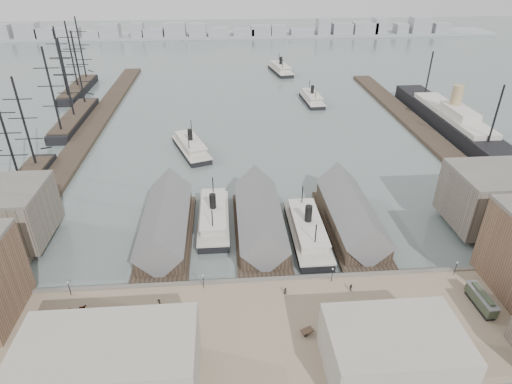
{
  "coord_description": "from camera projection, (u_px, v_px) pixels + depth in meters",
  "views": [
    {
      "loc": [
        -8.8,
        -82.79,
        70.2
      ],
      "look_at": [
        0.0,
        30.0,
        6.0
      ],
      "focal_mm": 30.0,
      "sensor_mm": 36.0,
      "label": 1
    }
  ],
  "objects": [
    {
      "name": "ground",
      "position": [
        265.0,
        272.0,
        107.03
      ],
      "size": [
        900.0,
        900.0,
        0.0
      ],
      "primitive_type": "plane",
      "color": "#515D5C",
      "rests_on": "ground"
    },
    {
      "name": "quay",
      "position": [
        275.0,
        330.0,
        89.2
      ],
      "size": [
        180.0,
        30.0,
        2.0
      ],
      "primitive_type": "cube",
      "color": "#7D6A54",
      "rests_on": "ground"
    },
    {
      "name": "seawall",
      "position": [
        267.0,
        282.0,
        101.96
      ],
      "size": [
        180.0,
        1.2,
        2.3
      ],
      "primitive_type": "cube",
      "color": "#59544C",
      "rests_on": "ground"
    },
    {
      "name": "west_wharf",
      "position": [
        90.0,
        130.0,
        188.75
      ],
      "size": [
        10.0,
        220.0,
        1.6
      ],
      "primitive_type": "cube",
      "color": "#2D231C",
      "rests_on": "ground"
    },
    {
      "name": "east_wharf",
      "position": [
        420.0,
        129.0,
        189.95
      ],
      "size": [
        10.0,
        180.0,
        1.6
      ],
      "primitive_type": "cube",
      "color": "#2D231C",
      "rests_on": "ground"
    },
    {
      "name": "ferry_shed_west",
      "position": [
        166.0,
        223.0,
        117.62
      ],
      "size": [
        14.0,
        42.0,
        12.6
      ],
      "color": "#2D231C",
      "rests_on": "ground"
    },
    {
      "name": "ferry_shed_center",
      "position": [
        260.0,
        219.0,
        119.38
      ],
      "size": [
        14.0,
        42.0,
        12.6
      ],
      "color": "#2D231C",
      "rests_on": "ground"
    },
    {
      "name": "ferry_shed_east",
      "position": [
        351.0,
        215.0,
        121.14
      ],
      "size": [
        14.0,
        42.0,
        12.6
      ],
      "color": "#2D231C",
      "rests_on": "ground"
    },
    {
      "name": "warehouse_east_back",
      "position": [
        501.0,
        198.0,
        119.95
      ],
      "size": [
        28.0,
        20.0,
        15.0
      ],
      "primitive_type": "cube",
      "color": "#60564C",
      "rests_on": "east_land"
    },
    {
      "name": "street_bldg_center",
      "position": [
        393.0,
        352.0,
        77.18
      ],
      "size": [
        24.0,
        16.0,
        10.0
      ],
      "primitive_type": "cube",
      "color": "gray",
      "rests_on": "quay"
    },
    {
      "name": "street_bldg_west",
      "position": [
        110.0,
        366.0,
        73.31
      ],
      "size": [
        30.0,
        16.0,
        12.0
      ],
      "primitive_type": "cube",
      "color": "gray",
      "rests_on": "quay"
    },
    {
      "name": "lamp_post_far_w",
      "position": [
        69.0,
        286.0,
        95.59
      ],
      "size": [
        0.44,
        0.44,
        3.92
      ],
      "color": "black",
      "rests_on": "quay"
    },
    {
      "name": "lamp_post_near_w",
      "position": [
        203.0,
        279.0,
        97.62
      ],
      "size": [
        0.44,
        0.44,
        3.92
      ],
      "color": "black",
      "rests_on": "quay"
    },
    {
      "name": "lamp_post_near_e",
      "position": [
        332.0,
        272.0,
        99.65
      ],
      "size": [
        0.44,
        0.44,
        3.92
      ],
      "color": "black",
      "rests_on": "quay"
    },
    {
      "name": "lamp_post_far_e",
      "position": [
        456.0,
        266.0,
        101.68
      ],
      "size": [
        0.44,
        0.44,
        3.92
      ],
      "color": "black",
      "rests_on": "quay"
    },
    {
      "name": "far_shore",
      "position": [
        228.0,
        32.0,
        394.69
      ],
      "size": [
        500.0,
        40.0,
        15.72
      ],
      "color": "gray",
      "rests_on": "ground"
    },
    {
      "name": "ferry_docked_west",
      "position": [
        214.0,
        216.0,
        124.75
      ],
      "size": [
        8.74,
        29.13,
        10.4
      ],
      "color": "black",
      "rests_on": "ground"
    },
    {
      "name": "ferry_docked_east",
      "position": [
        307.0,
        230.0,
        118.43
      ],
      "size": [
        9.17,
        30.57,
        10.92
      ],
      "color": "black",
      "rests_on": "ground"
    },
    {
      "name": "ferry_open_near",
      "position": [
        191.0,
        147.0,
        169.12
      ],
      "size": [
        17.52,
        29.85,
        10.22
      ],
      "rotation": [
        0.0,
        0.0,
        0.34
      ],
      "color": "black",
      "rests_on": "ground"
    },
    {
      "name": "ferry_open_mid",
      "position": [
        312.0,
        98.0,
        224.79
      ],
      "size": [
        9.64,
        27.04,
        9.49
      ],
      "rotation": [
        0.0,
        0.0,
        0.06
      ],
      "color": "black",
      "rests_on": "ground"
    },
    {
      "name": "ferry_open_far",
      "position": [
        281.0,
        69.0,
        278.79
      ],
      "size": [
        13.95,
        31.37,
        10.82
      ],
      "rotation": [
        0.0,
        0.0,
        0.17
      ],
      "color": "black",
      "rests_on": "ground"
    },
    {
      "name": "sailing_ship_near",
      "position": [
        13.0,
        195.0,
        135.64
      ],
      "size": [
        8.46,
        58.27,
        34.77
      ],
      "color": "black",
      "rests_on": "ground"
    },
    {
      "name": "sailing_ship_mid",
      "position": [
        75.0,
        118.0,
        197.49
      ],
      "size": [
        9.23,
        53.32,
        37.94
      ],
      "color": "black",
      "rests_on": "ground"
    },
    {
      "name": "sailing_ship_far",
      "position": [
        78.0,
        88.0,
        239.85
      ],
      "size": [
        9.25,
        51.37,
        38.01
      ],
      "color": "black",
      "rests_on": "ground"
    },
    {
      "name": "ocean_steamer",
      "position": [
        451.0,
        120.0,
        189.95
      ],
      "size": [
        13.54,
        98.97,
        19.79
      ],
      "color": "black",
      "rests_on": "ground"
    },
    {
      "name": "tram",
      "position": [
        481.0,
        300.0,
        93.07
      ],
      "size": [
        2.74,
        9.47,
        3.34
      ],
      "rotation": [
        0.0,
        0.0,
        0.03
      ],
      "color": "black",
      "rests_on": "quay"
    },
    {
      "name": "horse_cart_left",
      "position": [
        79.0,
        310.0,
        91.98
      ],
      "size": [
        4.5,
        3.75,
        1.47
      ],
      "rotation": [
        0.0,
        0.0,
        0.95
      ],
      "color": "black",
      "rests_on": "quay"
    },
    {
      "name": "horse_cart_center",
      "position": [
        182.0,
        323.0,
        88.54
      ],
      "size": [
        4.9,
        2.34,
        1.47
      ],
      "rotation": [
        0.0,
        0.0,
        1.31
      ],
      "color": "black",
      "rests_on": "quay"
    },
    {
      "name": "horse_cart_right",
      "position": [
        316.0,
        334.0,
        86.21
      ],
      "size": [
        4.74,
        3.12,
        1.46
      ],
      "rotation": [
        0.0,
        0.0,
        1.97
      ],
      "color": "black",
      "rests_on": "quay"
    },
    {
      "name": "pedestrian_0",
      "position": [
        47.0,
        321.0,
        88.94
      ],
      "size": [
        0.67,
        0.74,
        1.66
      ],
      "primitive_type": "imported",
      "rotation": [
        0.0,
        0.0,
        4.23
      ],
      "color": "black",
      "rests_on": "quay"
    },
    {
      "name": "pedestrian_1",
      "position": [
        59.0,
        342.0,
        84.39
      ],
      "size": [
        0.86,
        0.97,
        1.67
      ],
      "primitive_type": "imported",
      "rotation": [
        0.0,
        0.0,
        1.25
      ],
      "color": "black",
      "rests_on": "quay"
    },
    {
      "name": "pedestrian_2",
      "position": [
        159.0,
        302.0,
        93.78
      ],
      "size": [
        1.16,
        1.22,
        1.66
      ],
      "primitive_type": "imported",
      "rotation": [
        0.0,
        0.0,
        5.41
      ],
      "color": "black",
      "rests_on": "quay"
    },
    {
      "name": "pedestrian_3",
      "position": [
        170.0,
        332.0,
        86.43
      ],
      "size": [
        1.01,
        0.95,
        1.67
      ],
      "primitive_type": "imported",
      "rotation": [
        0.0,
        0.0,
        3.85
      ],
      "color": "black",
      "rests_on": "quay"
    },
    {
      "name": "pedestrian_4",
      "position": [
        285.0,
        291.0,
        96.86
      ],
      "size": [
        1.0,
        0.98,
        1.73
      ],
      "primitive_type": "imported",
      "rotation": [
        0.0,
        0.0,
        2.41
      ],
      "color": "black",
      "rests_on": "quay"
    },
    {
      "name": "pedestrian_5",
      "position": [
        344.0,
        324.0,
        88.28
      ],
      "size": [
        0.76,
        0.77,
        1.72
      ],
      "primitive_type": "imported",
      "rotation": [
        0.0,
        0.0,
        5.43
      ],
      "color": "black",
      "rests_on": "quay"
    },
    {
      "name": "pedestrian_6",
      "position": [
        351.0,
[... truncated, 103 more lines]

